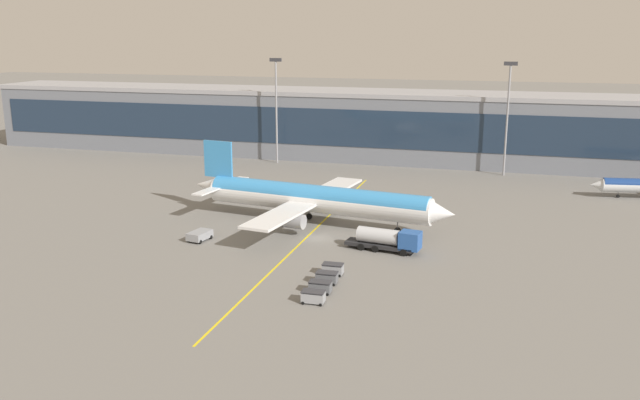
% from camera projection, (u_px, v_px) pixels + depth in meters
% --- Properties ---
extents(ground_plane, '(700.00, 700.00, 0.00)m').
position_uv_depth(ground_plane, '(317.00, 238.00, 101.19)').
color(ground_plane, slate).
extents(apron_lead_in_line, '(0.33, 80.00, 0.01)m').
position_uv_depth(apron_lead_in_line, '(311.00, 233.00, 103.48)').
color(apron_lead_in_line, yellow).
rests_on(apron_lead_in_line, ground_plane).
extents(terminal_building, '(176.67, 18.33, 16.40)m').
position_uv_depth(terminal_building, '(320.00, 123.00, 166.67)').
color(terminal_building, slate).
rests_on(terminal_building, ground_plane).
extents(main_airliner, '(45.60, 36.26, 12.31)m').
position_uv_depth(main_airliner, '(315.00, 199.00, 107.85)').
color(main_airliner, white).
rests_on(main_airliner, ground_plane).
extents(fuel_tanker, '(11.05, 4.00, 3.25)m').
position_uv_depth(fuel_tanker, '(388.00, 239.00, 94.65)').
color(fuel_tanker, '#232326').
rests_on(fuel_tanker, ground_plane).
extents(pushback_tug, '(2.95, 4.15, 1.40)m').
position_uv_depth(pushback_tug, '(200.00, 235.00, 99.81)').
color(pushback_tug, gray).
rests_on(pushback_tug, ground_plane).
extents(baggage_cart_0, '(2.69, 1.68, 1.48)m').
position_uv_depth(baggage_cart_0, '(313.00, 297.00, 76.68)').
color(baggage_cart_0, gray).
rests_on(baggage_cart_0, ground_plane).
extents(baggage_cart_1, '(2.69, 1.68, 1.48)m').
position_uv_depth(baggage_cart_1, '(320.00, 287.00, 79.69)').
color(baggage_cart_1, '#595B60').
rests_on(baggage_cart_1, ground_plane).
extents(baggage_cart_2, '(2.69, 1.68, 1.48)m').
position_uv_depth(baggage_cart_2, '(327.00, 277.00, 82.69)').
color(baggage_cart_2, '#595B60').
rests_on(baggage_cart_2, ground_plane).
extents(baggage_cart_3, '(2.69, 1.68, 1.48)m').
position_uv_depth(baggage_cart_3, '(333.00, 269.00, 85.70)').
color(baggage_cart_3, gray).
rests_on(baggage_cart_3, ground_plane).
extents(apron_light_mast_0, '(2.80, 0.50, 24.36)m').
position_uv_depth(apron_light_mast_0, '(276.00, 103.00, 156.02)').
color(apron_light_mast_0, gray).
rests_on(apron_light_mast_0, ground_plane).
extents(apron_light_mast_1, '(2.80, 0.50, 24.15)m').
position_uv_depth(apron_light_mast_1, '(508.00, 110.00, 142.10)').
color(apron_light_mast_1, gray).
rests_on(apron_light_mast_1, ground_plane).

